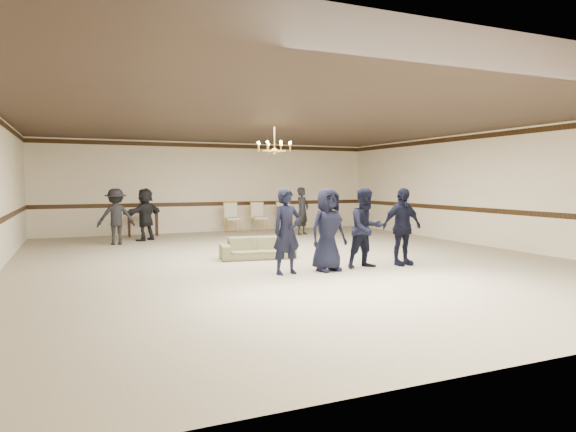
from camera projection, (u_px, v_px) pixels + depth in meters
The scene contains 16 objects.
room at pixel (290, 190), 11.43m from camera, with size 12.01×14.01×3.21m.
chair_rail at pixel (213, 204), 17.88m from camera, with size 12.00×0.02×0.14m, color black.
crown_molding at pixel (213, 146), 17.73m from camera, with size 12.00×0.02×0.14m, color black.
chandelier at pixel (274, 138), 12.26m from camera, with size 0.94×0.94×0.89m, color gold, non-canonical shape.
boy_a at pixel (287, 232), 9.66m from camera, with size 0.61×0.40×1.67m, color black.
boy_b at pixel (328, 230), 10.01m from camera, with size 0.82×0.53×1.67m, color black.
boy_c at pixel (366, 228), 10.36m from camera, with size 0.81×0.63×1.67m, color black.
boy_d at pixel (402, 227), 10.72m from camera, with size 0.98×0.41×1.67m, color black.
settee at pixel (257, 248), 11.64m from camera, with size 1.73×0.68×0.51m, color #797550.
adult_left at pixel (116, 217), 14.18m from camera, with size 1.04×0.60×1.61m, color black.
adult_mid at pixel (145, 214), 15.17m from camera, with size 1.49×0.47×1.61m, color black.
adult_right at pixel (302, 211), 16.80m from camera, with size 0.59×0.38×1.61m, color black.
banquet_chair_left at pixel (232, 218), 17.37m from camera, with size 0.51×0.51×1.05m, color beige, non-canonical shape.
banquet_chair_mid at pixel (259, 217), 17.76m from camera, with size 0.51×0.51×1.05m, color beige, non-canonical shape.
banquet_chair_right at pixel (285, 217), 18.15m from camera, with size 0.51×0.51×1.05m, color beige, non-canonical shape.
console_table at pixel (143, 224), 16.39m from camera, with size 0.99×0.42×0.83m, color black.
Camera 1 is at (-4.54, -10.50, 1.81)m, focal length 31.03 mm.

